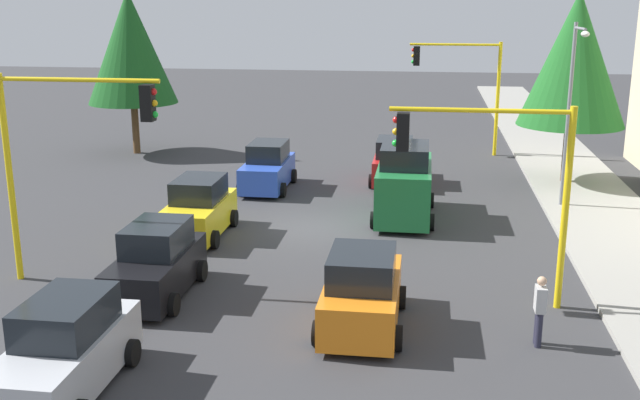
{
  "coord_description": "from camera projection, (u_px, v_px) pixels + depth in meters",
  "views": [
    {
      "loc": [
        24.96,
        3.91,
        7.8
      ],
      "look_at": [
        0.56,
        0.46,
        1.2
      ],
      "focal_mm": 42.2,
      "sensor_mm": 36.0,
      "label": 1
    }
  ],
  "objects": [
    {
      "name": "tree_roadside_mid",
      "position": [
        575.0,
        59.0,
        31.32
      ],
      "size": [
        4.47,
        4.47,
        8.19
      ],
      "color": "brown",
      "rests_on": "ground"
    },
    {
      "name": "tree_opposite_side",
      "position": [
        130.0,
        47.0,
        37.97
      ],
      "size": [
        4.52,
        4.52,
        8.28
      ],
      "color": "brown",
      "rests_on": "ground"
    },
    {
      "name": "traffic_signal_near_right",
      "position": [
        66.0,
        138.0,
        20.38
      ],
      "size": [
        0.36,
        4.59,
        5.88
      ],
      "color": "yellow",
      "rests_on": "ground"
    },
    {
      "name": "car_yellow",
      "position": [
        199.0,
        210.0,
        25.42
      ],
      "size": [
        4.0,
        2.01,
        1.98
      ],
      "color": "yellow",
      "rests_on": "ground"
    },
    {
      "name": "delivery_van_green",
      "position": [
        404.0,
        184.0,
        27.38
      ],
      "size": [
        4.8,
        2.22,
        2.77
      ],
      "color": "#1E7238",
      "rests_on": "ground"
    },
    {
      "name": "car_black",
      "position": [
        156.0,
        264.0,
        20.27
      ],
      "size": [
        4.01,
        1.96,
        1.98
      ],
      "color": "black",
      "rests_on": "ground"
    },
    {
      "name": "sidewalk_kerb",
      "position": [
        590.0,
        201.0,
        29.76
      ],
      "size": [
        80.0,
        4.0,
        0.15
      ],
      "primitive_type": "cube",
      "color": "gray",
      "rests_on": "ground"
    },
    {
      "name": "pedestrian_crossing",
      "position": [
        540.0,
        309.0,
        17.28
      ],
      "size": [
        0.4,
        0.24,
        1.7
      ],
      "color": "#262638",
      "rests_on": "ground"
    },
    {
      "name": "car_blue",
      "position": [
        268.0,
        168.0,
        31.74
      ],
      "size": [
        4.07,
        1.98,
        1.98
      ],
      "color": "blue",
      "rests_on": "ground"
    },
    {
      "name": "car_red",
      "position": [
        394.0,
        162.0,
        32.82
      ],
      "size": [
        3.91,
        2.04,
        1.98
      ],
      "color": "red",
      "rests_on": "ground"
    },
    {
      "name": "car_orange",
      "position": [
        362.0,
        292.0,
        18.29
      ],
      "size": [
        3.96,
        2.07,
        1.98
      ],
      "color": "orange",
      "rests_on": "ground"
    },
    {
      "name": "car_silver",
      "position": [
        66.0,
        351.0,
        15.24
      ],
      "size": [
        4.18,
        1.96,
        1.98
      ],
      "color": "#B2B5BA",
      "rests_on": "ground"
    },
    {
      "name": "ground_plane",
      "position": [
        309.0,
        228.0,
        26.42
      ],
      "size": [
        120.0,
        120.0,
        0.0
      ],
      "primitive_type": "plane",
      "color": "#353538"
    },
    {
      "name": "street_lamp_curbside",
      "position": [
        572.0,
        97.0,
        27.5
      ],
      "size": [
        2.15,
        0.28,
        7.0
      ],
      "color": "slate",
      "rests_on": "ground"
    },
    {
      "name": "traffic_signal_far_left",
      "position": [
        463.0,
        76.0,
        37.98
      ],
      "size": [
        0.36,
        4.59,
        5.74
      ],
      "color": "yellow",
      "rests_on": "ground"
    },
    {
      "name": "traffic_signal_near_left",
      "position": [
        493.0,
        165.0,
        18.95
      ],
      "size": [
        0.36,
        4.59,
        5.28
      ],
      "color": "yellow",
      "rests_on": "ground"
    },
    {
      "name": "lane_arrow_near",
      "position": [
        84.0,
        382.0,
        15.81
      ],
      "size": [
        2.4,
        1.1,
        1.1
      ],
      "color": "silver",
      "rests_on": "ground"
    }
  ]
}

